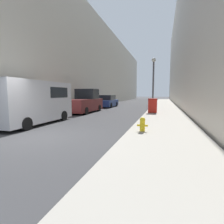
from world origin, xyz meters
TOP-DOWN VIEW (x-y plane):
  - ground_plane at (0.00, 0.00)m, footprint 200.00×200.00m
  - sidewalk_right at (5.02, 18.00)m, footprint 3.15×60.00m
  - building_left_glass at (-10.23, 26.00)m, footprint 12.00×60.00m
  - building_right_stone at (12.70, 26.00)m, footprint 12.00×60.00m
  - fire_hydrant at (4.07, 1.96)m, footprint 0.46×0.35m
  - trash_bin at (4.04, 9.56)m, footprint 0.73×0.67m
  - lamppost at (3.82, 13.44)m, footprint 0.42×0.42m
  - white_van at (-2.21, 2.89)m, footprint 2.04×5.17m
  - pickup_truck at (-2.21, 9.43)m, footprint 2.13×4.97m
  - parked_sedan_near at (-2.11, 16.17)m, footprint 1.93×4.42m

SIDE VIEW (x-z plane):
  - ground_plane at x=0.00m, z-range 0.00..0.00m
  - sidewalk_right at x=5.02m, z-range 0.00..0.14m
  - fire_hydrant at x=4.07m, z-range 0.15..0.76m
  - parked_sedan_near at x=-2.11m, z-range -0.06..1.50m
  - trash_bin at x=4.04m, z-range 0.15..1.36m
  - pickup_truck at x=-2.21m, z-range -0.19..2.00m
  - white_van at x=-2.21m, z-range 0.12..2.55m
  - lamppost at x=3.82m, z-range 0.47..5.75m
  - building_left_glass at x=-10.23m, z-range 0.00..12.80m
  - building_right_stone at x=12.70m, z-range 0.00..18.78m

